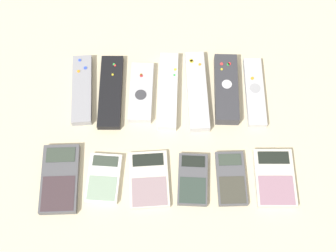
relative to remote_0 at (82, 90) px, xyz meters
The scene contains 14 objects.
ground_plane 0.24m from the remote_0, 31.32° to the right, with size 3.00×3.00×0.00m, color beige.
remote_0 is the anchor object (origin of this frame).
remote_1 0.07m from the remote_0, ahead, with size 0.05×0.20×0.02m.
remote_2 0.14m from the remote_0, ahead, with size 0.06×0.16×0.02m.
remote_3 0.21m from the remote_0, ahead, with size 0.05×0.21×0.02m.
remote_4 0.28m from the remote_0, ahead, with size 0.06×0.21×0.02m.
remote_5 0.35m from the remote_0, ahead, with size 0.06×0.18×0.03m.
remote_6 0.42m from the remote_0, ahead, with size 0.04×0.18×0.02m.
calculator_0 0.23m from the remote_0, 97.95° to the right, with size 0.09×0.16×0.02m.
calculator_1 0.23m from the remote_0, 73.75° to the right, with size 0.08×0.12×0.02m.
calculator_2 0.28m from the remote_0, 53.89° to the right, with size 0.09×0.14×0.01m.
calculator_3 0.35m from the remote_0, 40.88° to the right, with size 0.07×0.12×0.02m.
calculator_4 0.42m from the remote_0, 32.83° to the right, with size 0.07×0.13×0.01m.
calculator_5 0.50m from the remote_0, 26.77° to the right, with size 0.09×0.13×0.02m.
Camera 1 is at (-0.00, -0.44, 1.00)m, focal length 50.00 mm.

